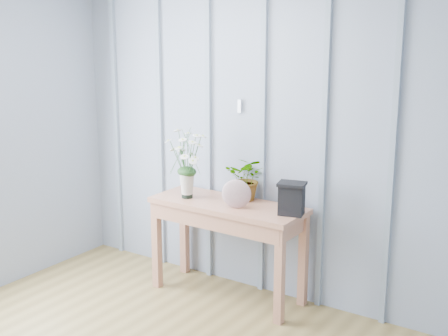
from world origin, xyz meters
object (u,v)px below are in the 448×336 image
Objects in this scene: sideboard at (228,217)px; carved_box at (292,198)px; daisy_vase at (187,155)px; felt_disc_vessel at (236,194)px.

carved_box reaches higher than sideboard.
daisy_vase is 2.48× the size of felt_disc_vessel.
daisy_vase is 0.90m from carved_box.
carved_box is at bearing -11.01° from felt_disc_vessel.
sideboard is at bearing 125.48° from felt_disc_vessel.
daisy_vase reaches higher than carved_box.
sideboard is 0.27m from felt_disc_vessel.
carved_box is (0.40, 0.09, 0.01)m from felt_disc_vessel.
daisy_vase is at bearing -174.99° from carved_box.
daisy_vase reaches higher than sideboard.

